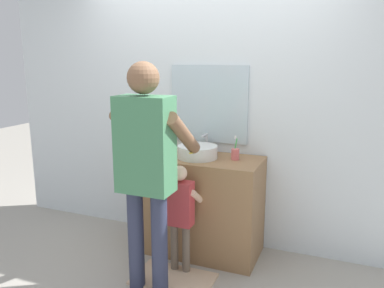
# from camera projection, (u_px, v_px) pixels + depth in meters

# --- Properties ---
(ground_plane) EXTENTS (14.00, 14.00, 0.00)m
(ground_plane) POSITION_uv_depth(u_px,v_px,m) (186.00, 265.00, 3.35)
(ground_plane) COLOR #9E998E
(back_wall) EXTENTS (4.40, 0.10, 2.70)m
(back_wall) POSITION_uv_depth(u_px,v_px,m) (211.00, 102.00, 3.62)
(back_wall) COLOR silver
(back_wall) RESTS_ON ground
(vanity_cabinet) EXTENTS (1.12, 0.54, 0.89)m
(vanity_cabinet) POSITION_uv_depth(u_px,v_px,m) (198.00, 205.00, 3.53)
(vanity_cabinet) COLOR olive
(vanity_cabinet) RESTS_ON ground
(sink_basin) EXTENTS (0.35, 0.35, 0.11)m
(sink_basin) POSITION_uv_depth(u_px,v_px,m) (198.00, 152.00, 3.40)
(sink_basin) COLOR silver
(sink_basin) RESTS_ON vanity_cabinet
(faucet) EXTENTS (0.18, 0.14, 0.18)m
(faucet) POSITION_uv_depth(u_px,v_px,m) (206.00, 144.00, 3.59)
(faucet) COLOR #B7BABF
(faucet) RESTS_ON vanity_cabinet
(toothbrush_cup) EXTENTS (0.07, 0.07, 0.21)m
(toothbrush_cup) POSITION_uv_depth(u_px,v_px,m) (235.00, 154.00, 3.35)
(toothbrush_cup) COLOR #D86666
(toothbrush_cup) RESTS_ON vanity_cabinet
(soap_bottle) EXTENTS (0.06, 0.06, 0.17)m
(soap_bottle) POSITION_uv_depth(u_px,v_px,m) (168.00, 146.00, 3.56)
(soap_bottle) COLOR #66B2D1
(soap_bottle) RESTS_ON vanity_cabinet
(bath_mat) EXTENTS (0.64, 0.40, 0.02)m
(bath_mat) POSITION_uv_depth(u_px,v_px,m) (173.00, 279.00, 3.13)
(bath_mat) COLOR #CCAD8E
(bath_mat) RESTS_ON ground
(child_toddler) EXTENTS (0.28, 0.28, 0.92)m
(child_toddler) POSITION_uv_depth(u_px,v_px,m) (180.00, 210.00, 3.14)
(child_toddler) COLOR #6B5B4C
(child_toddler) RESTS_ON ground
(adult_parent) EXTENTS (0.54, 0.56, 1.73)m
(adult_parent) POSITION_uv_depth(u_px,v_px,m) (147.00, 159.00, 2.79)
(adult_parent) COLOR #2D334C
(adult_parent) RESTS_ON ground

